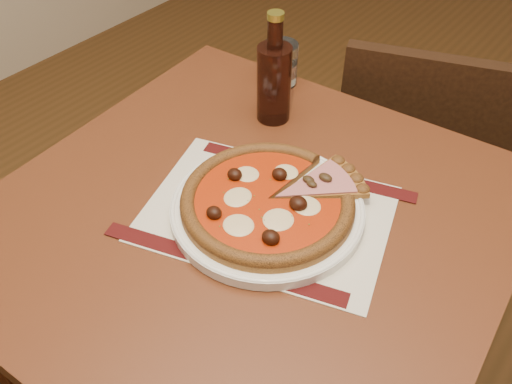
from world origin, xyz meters
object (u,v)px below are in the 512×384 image
at_px(water_glass, 280,64).
at_px(pizza, 267,200).
at_px(table, 249,252).
at_px(bottle, 274,80).
at_px(chair_far, 413,161).
at_px(plate, 267,209).

bearing_deg(water_glass, pizza, -56.63).
height_order(table, pizza, pizza).
relative_size(pizza, bottle, 1.28).
distance_m(chair_far, plate, 0.67).
distance_m(pizza, bottle, 0.27).
relative_size(chair_far, plate, 2.65).
bearing_deg(pizza, bottle, 124.71).
bearing_deg(water_glass, chair_far, 48.68).
bearing_deg(table, water_glass, 118.97).
bearing_deg(chair_far, water_glass, 28.61).
bearing_deg(bottle, pizza, -55.29).
xyz_separation_m(table, chair_far, (0.05, 0.62, -0.18)).
height_order(chair_far, water_glass, water_glass).
xyz_separation_m(table, water_glass, (-0.19, 0.35, 0.15)).
bearing_deg(bottle, plate, -55.24).
relative_size(chair_far, pizza, 2.97).
distance_m(table, chair_far, 0.65).
relative_size(plate, bottle, 1.43).
xyz_separation_m(chair_far, bottle, (-0.18, -0.39, 0.36)).
distance_m(chair_far, bottle, 0.56).
bearing_deg(water_glass, plate, -56.60).
relative_size(pizza, water_glass, 3.10).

